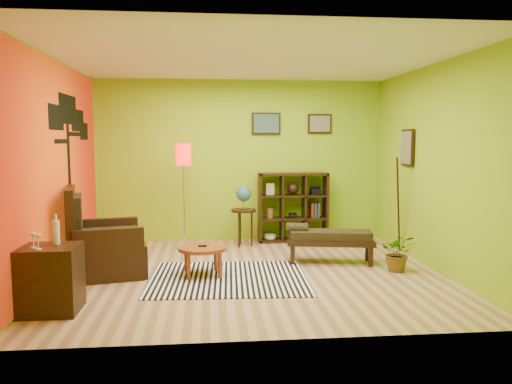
{
  "coord_description": "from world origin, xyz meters",
  "views": [
    {
      "loc": [
        -0.58,
        -6.47,
        1.77
      ],
      "look_at": [
        0.09,
        0.35,
        1.05
      ],
      "focal_mm": 35.0,
      "sensor_mm": 36.0,
      "label": 1
    }
  ],
  "objects": [
    {
      "name": "ground",
      "position": [
        0.0,
        0.0,
        0.0
      ],
      "size": [
        5.0,
        5.0,
        0.0
      ],
      "primitive_type": "plane",
      "color": "tan",
      "rests_on": "ground"
    },
    {
      "name": "armchair",
      "position": [
        -1.98,
        0.13,
        0.35
      ],
      "size": [
        1.14,
        1.14,
        1.17
      ],
      "color": "black",
      "rests_on": "ground"
    },
    {
      "name": "potted_plant",
      "position": [
        1.98,
        -0.09,
        0.2
      ],
      "size": [
        0.6,
        0.63,
        0.4
      ],
      "primitive_type": "imported",
      "rotation": [
        0.0,
        0.0,
        -0.34
      ],
      "color": "#26661E",
      "rests_on": "ground"
    },
    {
      "name": "bench",
      "position": [
        1.15,
        0.46,
        0.37
      ],
      "size": [
        1.3,
        0.66,
        0.57
      ],
      "color": "black",
      "rests_on": "ground"
    },
    {
      "name": "room_shell",
      "position": [
        -0.09,
        0.01,
        1.8
      ],
      "size": [
        5.04,
        4.54,
        2.82
      ],
      "color": "#8CBF19",
      "rests_on": "ground"
    },
    {
      "name": "coffee_table",
      "position": [
        -0.65,
        -0.07,
        0.33
      ],
      "size": [
        0.63,
        0.63,
        0.41
      ],
      "color": "brown",
      "rests_on": "ground"
    },
    {
      "name": "side_cabinet",
      "position": [
        -2.2,
        -1.29,
        0.35
      ],
      "size": [
        0.58,
        0.53,
        1.0
      ],
      "color": "black",
      "rests_on": "ground"
    },
    {
      "name": "cube_shelf",
      "position": [
        0.91,
        2.03,
        0.6
      ],
      "size": [
        1.2,
        0.35,
        1.2
      ],
      "color": "black",
      "rests_on": "ground"
    },
    {
      "name": "globe_table",
      "position": [
        0.01,
        1.7,
        0.77
      ],
      "size": [
        0.41,
        0.41,
        1.01
      ],
      "color": "black",
      "rests_on": "ground"
    },
    {
      "name": "zebra_rug",
      "position": [
        -0.32,
        -0.23,
        0.01
      ],
      "size": [
        2.07,
        1.77,
        0.01
      ],
      "primitive_type": "cube",
      "rotation": [
        0.0,
        0.0,
        -0.04
      ],
      "color": "white",
      "rests_on": "ground"
    },
    {
      "name": "floor_lamp",
      "position": [
        -0.95,
        1.54,
        1.38
      ],
      "size": [
        0.26,
        0.26,
        1.71
      ],
      "color": "silver",
      "rests_on": "ground"
    }
  ]
}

